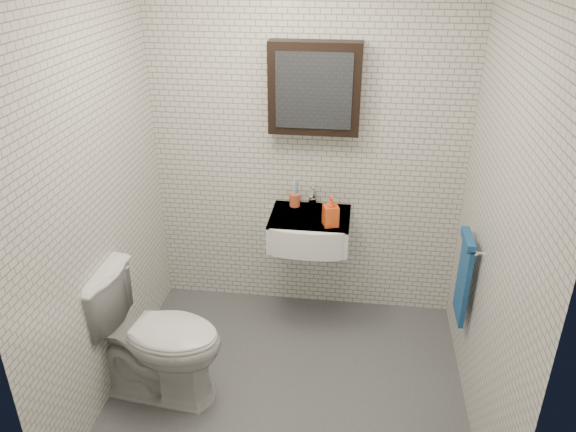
# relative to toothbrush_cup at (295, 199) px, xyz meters

# --- Properties ---
(ground) EXTENTS (2.20, 2.00, 0.01)m
(ground) POSITION_rel_toothbrush_cup_xyz_m (0.08, -0.93, -0.90)
(ground) COLOR #4B4F53
(ground) RESTS_ON ground
(room_shell) EXTENTS (2.22, 2.02, 2.51)m
(room_shell) POSITION_rel_toothbrush_cup_xyz_m (0.08, -0.93, 0.56)
(room_shell) COLOR silver
(room_shell) RESTS_ON ground
(washbasin) EXTENTS (0.55, 0.50, 0.20)m
(washbasin) POSITION_rel_toothbrush_cup_xyz_m (0.13, -0.19, -0.15)
(washbasin) COLOR white
(washbasin) RESTS_ON room_shell
(faucet) EXTENTS (0.06, 0.20, 0.15)m
(faucet) POSITION_rel_toothbrush_cup_xyz_m (0.13, 0.00, 0.02)
(faucet) COLOR silver
(faucet) RESTS_ON washbasin
(mirror_cabinet) EXTENTS (0.60, 0.15, 0.60)m
(mirror_cabinet) POSITION_rel_toothbrush_cup_xyz_m (0.13, 0.00, 0.80)
(mirror_cabinet) COLOR black
(mirror_cabinet) RESTS_ON room_shell
(towel_rail) EXTENTS (0.09, 0.30, 0.58)m
(towel_rail) POSITION_rel_toothbrush_cup_xyz_m (1.12, -0.58, -0.18)
(towel_rail) COLOR silver
(towel_rail) RESTS_ON room_shell
(toothbrush_cup) EXTENTS (0.10, 0.10, 0.21)m
(toothbrush_cup) POSITION_rel_toothbrush_cup_xyz_m (0.00, 0.00, 0.00)
(toothbrush_cup) COLOR #CB5032
(toothbrush_cup) RESTS_ON washbasin
(soap_bottle) EXTENTS (0.12, 0.12, 0.21)m
(soap_bottle) POSITION_rel_toothbrush_cup_xyz_m (0.27, -0.27, 0.05)
(soap_bottle) COLOR orange
(soap_bottle) RESTS_ON washbasin
(toilet) EXTENTS (0.89, 0.57, 0.86)m
(toilet) POSITION_rel_toothbrush_cup_xyz_m (-0.72, -1.04, -0.47)
(toilet) COLOR white
(toilet) RESTS_ON ground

